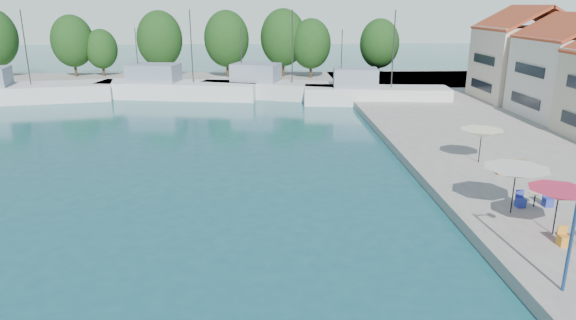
{
  "coord_description": "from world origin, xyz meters",
  "views": [
    {
      "loc": [
        -3.18,
        -2.35,
        10.32
      ],
      "look_at": [
        -1.94,
        26.0,
        1.69
      ],
      "focal_mm": 32.0,
      "sensor_mm": 36.0,
      "label": 1
    }
  ],
  "objects_px": {
    "trawler_02": "(174,88)",
    "umbrella_cream": "(482,133)",
    "umbrella_pink": "(559,195)",
    "trawler_01": "(5,92)",
    "trawler_03": "(274,88)",
    "trawler_04": "(373,94)",
    "umbrella_white": "(516,173)"
  },
  "relations": [
    {
      "from": "trawler_03",
      "to": "trawler_01",
      "type": "bearing_deg",
      "value": -158.69
    },
    {
      "from": "umbrella_pink",
      "to": "umbrella_cream",
      "type": "height_order",
      "value": "umbrella_cream"
    },
    {
      "from": "trawler_04",
      "to": "umbrella_pink",
      "type": "xyz_separation_m",
      "value": [
        1.07,
        -34.29,
        1.38
      ]
    },
    {
      "from": "trawler_01",
      "to": "umbrella_pink",
      "type": "xyz_separation_m",
      "value": [
        41.2,
        -37.2,
        1.38
      ]
    },
    {
      "from": "trawler_04",
      "to": "umbrella_pink",
      "type": "height_order",
      "value": "trawler_04"
    },
    {
      "from": "umbrella_pink",
      "to": "umbrella_white",
      "type": "distance_m",
      "value": 2.55
    },
    {
      "from": "trawler_04",
      "to": "umbrella_pink",
      "type": "relative_size",
      "value": 5.91
    },
    {
      "from": "trawler_02",
      "to": "trawler_03",
      "type": "xyz_separation_m",
      "value": [
        11.47,
        -0.4,
        0.0
      ]
    },
    {
      "from": "umbrella_pink",
      "to": "umbrella_cream",
      "type": "distance_m",
      "value": 10.76
    },
    {
      "from": "trawler_01",
      "to": "umbrella_cream",
      "type": "relative_size",
      "value": 8.11
    },
    {
      "from": "trawler_01",
      "to": "umbrella_cream",
      "type": "height_order",
      "value": "trawler_01"
    },
    {
      "from": "trawler_01",
      "to": "trawler_04",
      "type": "distance_m",
      "value": 40.24
    },
    {
      "from": "umbrella_pink",
      "to": "trawler_04",
      "type": "bearing_deg",
      "value": 91.78
    },
    {
      "from": "trawler_03",
      "to": "trawler_04",
      "type": "distance_m",
      "value": 11.48
    },
    {
      "from": "trawler_01",
      "to": "trawler_03",
      "type": "bearing_deg",
      "value": -8.97
    },
    {
      "from": "trawler_02",
      "to": "trawler_03",
      "type": "relative_size",
      "value": 1.06
    },
    {
      "from": "trawler_01",
      "to": "umbrella_pink",
      "type": "relative_size",
      "value": 8.26
    },
    {
      "from": "umbrella_white",
      "to": "umbrella_cream",
      "type": "bearing_deg",
      "value": 77.91
    },
    {
      "from": "umbrella_white",
      "to": "trawler_04",
      "type": "bearing_deg",
      "value": 90.56
    },
    {
      "from": "trawler_04",
      "to": "umbrella_pink",
      "type": "distance_m",
      "value": 34.33
    },
    {
      "from": "trawler_03",
      "to": "umbrella_pink",
      "type": "relative_size",
      "value": 6.73
    },
    {
      "from": "trawler_03",
      "to": "umbrella_white",
      "type": "xyz_separation_m",
      "value": [
        10.89,
        -36.32,
        1.58
      ]
    },
    {
      "from": "trawler_01",
      "to": "trawler_02",
      "type": "bearing_deg",
      "value": -5.81
    },
    {
      "from": "trawler_04",
      "to": "umbrella_white",
      "type": "relative_size",
      "value": 5.06
    },
    {
      "from": "trawler_02",
      "to": "umbrella_pink",
      "type": "xyz_separation_m",
      "value": [
        23.12,
        -39.15,
        1.38
      ]
    },
    {
      "from": "trawler_04",
      "to": "umbrella_cream",
      "type": "bearing_deg",
      "value": -79.81
    },
    {
      "from": "trawler_01",
      "to": "umbrella_pink",
      "type": "bearing_deg",
      "value": -54.05
    },
    {
      "from": "umbrella_cream",
      "to": "umbrella_pink",
      "type": "bearing_deg",
      "value": -95.42
    },
    {
      "from": "trawler_02",
      "to": "umbrella_cream",
      "type": "relative_size",
      "value": 6.99
    },
    {
      "from": "trawler_03",
      "to": "umbrella_cream",
      "type": "height_order",
      "value": "trawler_03"
    },
    {
      "from": "trawler_03",
      "to": "umbrella_pink",
      "type": "bearing_deg",
      "value": -54.96
    },
    {
      "from": "trawler_03",
      "to": "umbrella_white",
      "type": "distance_m",
      "value": 37.95
    }
  ]
}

